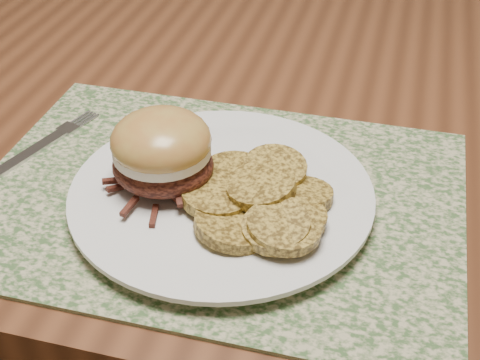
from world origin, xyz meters
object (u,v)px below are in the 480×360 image
object	(u,v)px
dining_table	(115,107)
dinner_plate	(222,196)
pork_sandwich	(162,151)
fork	(39,147)

from	to	relation	value
dining_table	dinner_plate	size ratio (longest dim) A/B	5.77
pork_sandwich	fork	bearing A→B (deg)	177.94
pork_sandwich	fork	xyz separation A→B (m)	(-0.15, 0.04, -0.05)
dining_table	dinner_plate	bearing A→B (deg)	-48.98
dinner_plate	dining_table	bearing A→B (deg)	131.02
dinner_plate	fork	world-z (taller)	dinner_plate
dining_table	pork_sandwich	world-z (taller)	pork_sandwich
dining_table	dinner_plate	xyz separation A→B (m)	(0.23, -0.27, 0.09)
pork_sandwich	dinner_plate	bearing A→B (deg)	15.51
dining_table	pork_sandwich	xyz separation A→B (m)	(0.18, -0.27, 0.13)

